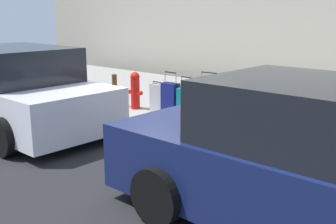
# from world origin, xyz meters

# --- Properties ---
(ground_plane) EXTENTS (40.00, 40.00, 0.00)m
(ground_plane) POSITION_xyz_m (0.00, 0.00, 0.00)
(ground_plane) COLOR black
(sidewalk_curb) EXTENTS (18.00, 5.00, 0.14)m
(sidewalk_curb) POSITION_xyz_m (0.00, -2.50, 0.07)
(sidewalk_curb) COLOR gray
(sidewalk_curb) RESTS_ON ground_plane
(suitcase_navy_0) EXTENTS (0.41, 0.25, 0.83)m
(suitcase_navy_0) POSITION_xyz_m (-3.15, -0.71, 0.42)
(suitcase_navy_0) COLOR navy
(suitcase_navy_0) RESTS_ON sidewalk_curb
(suitcase_silver_1) EXTENTS (0.51, 0.29, 0.89)m
(suitcase_silver_1) POSITION_xyz_m (-2.63, -0.63, 0.47)
(suitcase_silver_1) COLOR #9EA0A8
(suitcase_silver_1) RESTS_ON sidewalk_curb
(suitcase_black_2) EXTENTS (0.41, 0.25, 0.80)m
(suitcase_black_2) POSITION_xyz_m (-2.11, -0.64, 0.40)
(suitcase_black_2) COLOR black
(suitcase_black_2) RESTS_ON sidewalk_curb
(suitcase_maroon_3) EXTENTS (0.45, 0.23, 1.02)m
(suitcase_maroon_3) POSITION_xyz_m (-1.62, -0.66, 0.49)
(suitcase_maroon_3) COLOR maroon
(suitcase_maroon_3) RESTS_ON sidewalk_curb
(suitcase_red_4) EXTENTS (0.36, 0.23, 0.72)m
(suitcase_red_4) POSITION_xyz_m (-1.15, -0.74, 0.47)
(suitcase_red_4) COLOR red
(suitcase_red_4) RESTS_ON sidewalk_curb
(suitcase_olive_5) EXTENTS (0.41, 0.23, 1.01)m
(suitcase_olive_5) POSITION_xyz_m (-0.70, -0.77, 0.50)
(suitcase_olive_5) COLOR #59601E
(suitcase_olive_5) RESTS_ON sidewalk_curb
(suitcase_teal_6) EXTENTS (0.35, 0.27, 0.89)m
(suitcase_teal_6) POSITION_xyz_m (-0.25, -0.66, 0.47)
(suitcase_teal_6) COLOR #0F606B
(suitcase_teal_6) RESTS_ON sidewalk_curb
(suitcase_navy_7) EXTENTS (0.37, 0.21, 0.95)m
(suitcase_navy_7) POSITION_xyz_m (0.17, -0.65, 0.50)
(suitcase_navy_7) COLOR navy
(suitcase_navy_7) RESTS_ON sidewalk_curb
(suitcase_silver_8) EXTENTS (0.36, 0.21, 0.69)m
(suitcase_silver_8) POSITION_xyz_m (0.60, -0.73, 0.46)
(suitcase_silver_8) COLOR #9EA0A8
(suitcase_silver_8) RESTS_ON sidewalk_curb
(fire_hydrant) EXTENTS (0.39, 0.21, 0.83)m
(fire_hydrant) POSITION_xyz_m (1.26, -0.69, 0.57)
(fire_hydrant) COLOR red
(fire_hydrant) RESTS_ON sidewalk_curb
(bollard_post) EXTENTS (0.12, 0.12, 0.74)m
(bollard_post) POSITION_xyz_m (1.78, -0.54, 0.51)
(bollard_post) COLOR brown
(bollard_post) RESTS_ON sidewalk_curb
(parked_car_navy_0) EXTENTS (4.79, 2.09, 1.59)m
(parked_car_navy_0) POSITION_xyz_m (-3.96, 1.64, 0.75)
(parked_car_navy_0) COLOR #141E4C
(parked_car_navy_0) RESTS_ON ground_plane
(parked_car_white_1) EXTENTS (4.47, 2.15, 1.60)m
(parked_car_white_1) POSITION_xyz_m (2.19, 1.64, 0.75)
(parked_car_white_1) COLOR silver
(parked_car_white_1) RESTS_ON ground_plane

